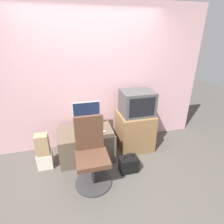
# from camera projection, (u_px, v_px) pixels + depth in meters

# --- Properties ---
(ground_plane) EXTENTS (12.00, 12.00, 0.00)m
(ground_plane) POSITION_uv_depth(u_px,v_px,m) (109.00, 189.00, 2.54)
(ground_plane) COLOR #4C4742
(wall_back) EXTENTS (4.40, 0.05, 2.60)m
(wall_back) POSITION_uv_depth(u_px,v_px,m) (91.00, 80.00, 3.19)
(wall_back) COLOR #CC9EA3
(wall_back) RESTS_ON ground_plane
(desk) EXTENTS (0.94, 0.67, 0.53)m
(desk) POSITION_uv_depth(u_px,v_px,m) (86.00, 143.00, 3.15)
(desk) COLOR brown
(desk) RESTS_ON ground_plane
(side_stand) EXTENTS (0.63, 0.61, 0.71)m
(side_stand) POSITION_uv_depth(u_px,v_px,m) (135.00, 131.00, 3.39)
(side_stand) COLOR olive
(side_stand) RESTS_ON ground_plane
(main_monitor) EXTENTS (0.49, 0.19, 0.47)m
(main_monitor) POSITION_uv_depth(u_px,v_px,m) (87.00, 114.00, 3.11)
(main_monitor) COLOR silver
(main_monitor) RESTS_ON desk
(keyboard) EXTENTS (0.29, 0.11, 0.01)m
(keyboard) POSITION_uv_depth(u_px,v_px,m) (91.00, 133.00, 2.95)
(keyboard) COLOR silver
(keyboard) RESTS_ON desk
(mouse) EXTENTS (0.06, 0.04, 0.03)m
(mouse) POSITION_uv_depth(u_px,v_px,m) (104.00, 131.00, 2.99)
(mouse) COLOR silver
(mouse) RESTS_ON desk
(crt_tv) EXTENTS (0.57, 0.48, 0.44)m
(crt_tv) POSITION_uv_depth(u_px,v_px,m) (137.00, 103.00, 3.16)
(crt_tv) COLOR #474747
(crt_tv) RESTS_ON side_stand
(office_chair) EXTENTS (0.55, 0.55, 1.03)m
(office_chair) POSITION_uv_depth(u_px,v_px,m) (92.00, 157.00, 2.53)
(office_chair) COLOR #333333
(office_chair) RESTS_ON ground_plane
(cardboard_box_lower) EXTENTS (0.24, 0.18, 0.26)m
(cardboard_box_lower) POSITION_uv_depth(u_px,v_px,m) (45.00, 160.00, 2.92)
(cardboard_box_lower) COLOR beige
(cardboard_box_lower) RESTS_ON ground_plane
(cardboard_box_upper) EXTENTS (0.20, 0.17, 0.36)m
(cardboard_box_upper) POSITION_uv_depth(u_px,v_px,m) (42.00, 145.00, 2.80)
(cardboard_box_upper) COLOR #A3845B
(cardboard_box_upper) RESTS_ON cardboard_box_lower
(handbag) EXTENTS (0.30, 0.19, 0.35)m
(handbag) POSITION_uv_depth(u_px,v_px,m) (129.00, 164.00, 2.84)
(handbag) COLOR black
(handbag) RESTS_ON ground_plane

